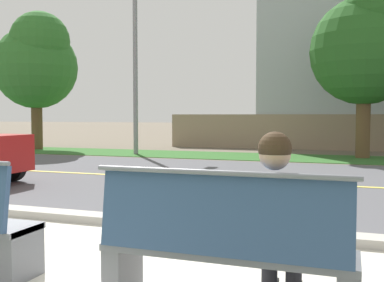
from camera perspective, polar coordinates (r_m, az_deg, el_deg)
ground_plane at (r=10.92m, az=8.27°, el=-3.96°), size 140.00×140.00×0.00m
curb_edge at (r=5.55m, az=-3.15°, el=-10.36°), size 44.00×0.30×0.11m
street_asphalt at (r=9.46m, az=6.53°, el=-5.03°), size 52.00×8.00×0.01m
road_centre_line at (r=9.46m, az=6.53°, el=-5.00°), size 48.00×0.14×0.01m
far_verge_grass at (r=14.96m, az=11.30°, el=-2.02°), size 48.00×2.80×0.02m
bench_right at (r=3.18m, az=4.01°, el=-13.35°), size 1.74×0.48×1.01m
seated_person_blue at (r=3.22m, az=10.48°, el=-9.07°), size 0.52×0.68×1.25m
streetlamp at (r=16.40m, az=-6.77°, el=11.84°), size 0.24×2.10×6.65m
shade_tree_far_left at (r=19.28m, az=-18.78°, el=9.39°), size 3.26×3.26×5.38m
shade_tree_left at (r=15.54m, az=21.15°, el=11.38°), size 3.38×3.38×5.58m
garden_wall at (r=18.66m, az=16.59°, el=1.06°), size 13.00×0.36×1.40m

